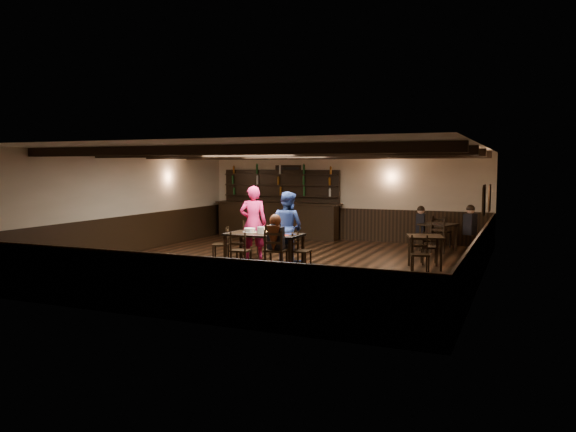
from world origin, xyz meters
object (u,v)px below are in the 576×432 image
at_px(dining_table, 264,236).
at_px(bar_counter, 278,215).
at_px(cake, 250,230).
at_px(chair_near_left, 240,248).
at_px(man_blue, 287,227).
at_px(woman_pink, 253,223).
at_px(chair_near_right, 275,247).

distance_m(dining_table, bar_counter, 5.27).
bearing_deg(cake, dining_table, -12.22).
distance_m(chair_near_left, man_blue, 1.54).
bearing_deg(chair_near_left, woman_pink, 104.66).
bearing_deg(man_blue, woman_pink, 14.44).
xyz_separation_m(chair_near_right, cake, (-1.00, 0.78, 0.25)).
distance_m(man_blue, bar_counter, 4.79).
bearing_deg(dining_table, bar_counter, 110.43).
distance_m(woman_pink, bar_counter, 4.41).
distance_m(dining_table, man_blue, 0.75).
xyz_separation_m(woman_pink, bar_counter, (-1.21, 4.23, -0.19)).
bearing_deg(bar_counter, cake, -73.67).
distance_m(chair_near_left, woman_pink, 1.54).
xyz_separation_m(dining_table, man_blue, (0.31, 0.66, 0.17)).
xyz_separation_m(chair_near_left, man_blue, (0.57, 1.39, 0.35)).
xyz_separation_m(chair_near_left, chair_near_right, (0.84, 0.04, 0.05)).
distance_m(chair_near_right, cake, 1.30).
xyz_separation_m(chair_near_left, bar_counter, (-1.58, 5.67, 0.23)).
relative_size(woman_pink, cake, 5.62).
bearing_deg(man_blue, chair_near_left, 84.90).
height_order(chair_near_left, chair_near_right, chair_near_right).
bearing_deg(chair_near_right, cake, 142.02).
xyz_separation_m(dining_table, chair_near_right, (0.58, -0.69, -0.13)).
bearing_deg(chair_near_left, bar_counter, 105.59).
distance_m(chair_near_right, bar_counter, 6.13).
height_order(chair_near_left, cake, same).
relative_size(chair_near_left, man_blue, 0.50).
bearing_deg(cake, woman_pink, 109.20).
height_order(dining_table, chair_near_left, chair_near_left).
distance_m(dining_table, chair_near_left, 0.80).
xyz_separation_m(man_blue, bar_counter, (-2.15, 4.28, -0.13)).
xyz_separation_m(man_blue, cake, (-0.73, -0.57, -0.06)).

